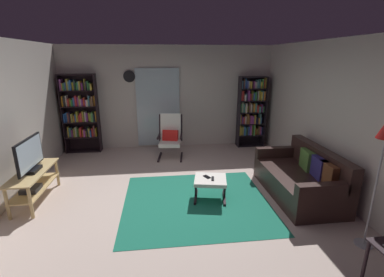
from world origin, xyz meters
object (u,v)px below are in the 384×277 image
(leather_sofa, at_px, (302,179))
(tv_remote, at_px, (213,179))
(lounge_armchair, at_px, (170,135))
(ottoman, at_px, (210,182))
(bookshelf_near_tv, at_px, (80,111))
(wall_clock, at_px, (129,76))
(tv_stand, at_px, (34,182))
(bookshelf_near_sofa, at_px, (251,111))
(cell_phone, at_px, (207,177))
(television, at_px, (30,156))

(leather_sofa, xyz_separation_m, tv_remote, (-1.55, 0.01, 0.08))
(lounge_armchair, relative_size, ottoman, 1.70)
(ottoman, height_order, tv_remote, tv_remote)
(bookshelf_near_tv, height_order, wall_clock, wall_clock)
(tv_stand, xyz_separation_m, bookshelf_near_sofa, (4.46, 2.49, 0.62))
(tv_remote, bearing_deg, wall_clock, 128.60)
(lounge_armchair, xyz_separation_m, wall_clock, (-0.95, 0.79, 1.32))
(bookshelf_near_sofa, height_order, cell_phone, bookshelf_near_sofa)
(bookshelf_near_tv, relative_size, bookshelf_near_sofa, 1.05)
(tv_stand, bearing_deg, leather_sofa, -3.92)
(wall_clock, bearing_deg, lounge_armchair, -39.55)
(wall_clock, bearing_deg, ottoman, -62.62)
(ottoman, bearing_deg, television, 174.35)
(leather_sofa, distance_m, cell_phone, 1.64)
(bookshelf_near_tv, xyz_separation_m, leather_sofa, (4.32, -2.85, -0.73))
(leather_sofa, distance_m, lounge_armchair, 3.08)
(wall_clock, bearing_deg, cell_phone, -62.94)
(lounge_armchair, xyz_separation_m, tv_remote, (0.60, -2.18, -0.15))
(bookshelf_near_tv, distance_m, leather_sofa, 5.23)
(television, xyz_separation_m, wall_clock, (1.36, 2.65, 1.07))
(ottoman, relative_size, cell_phone, 4.30)
(tv_stand, bearing_deg, bookshelf_near_tv, 86.80)
(lounge_armchair, distance_m, ottoman, 2.23)
(tv_stand, bearing_deg, bookshelf_near_sofa, 29.23)
(bookshelf_near_sofa, bearing_deg, tv_stand, -150.77)
(tv_stand, height_order, television, television)
(lounge_armchair, bearing_deg, cell_phone, -76.08)
(television, relative_size, bookshelf_near_tv, 0.44)
(bookshelf_near_tv, bearing_deg, cell_phone, -45.67)
(television, bearing_deg, bookshelf_near_tv, 86.82)
(ottoman, relative_size, tv_remote, 4.18)
(television, height_order, cell_phone, television)
(tv_stand, bearing_deg, lounge_armchair, 39.23)
(tv_stand, xyz_separation_m, tv_remote, (2.91, -0.29, 0.04))
(bookshelf_near_sofa, distance_m, wall_clock, 3.23)
(television, xyz_separation_m, cell_phone, (2.83, -0.23, -0.41))
(television, xyz_separation_m, bookshelf_near_tv, (0.14, 2.52, 0.25))
(television, height_order, bookshelf_near_sofa, bookshelf_near_sofa)
(cell_phone, height_order, wall_clock, wall_clock)
(television, distance_m, tv_remote, 2.95)
(leather_sofa, height_order, lounge_armchair, lounge_armchair)
(bookshelf_near_sofa, height_order, leather_sofa, bookshelf_near_sofa)
(tv_remote, distance_m, cell_phone, 0.12)
(bookshelf_near_sofa, xyz_separation_m, tv_remote, (-1.55, -2.79, -0.58))
(tv_stand, distance_m, leather_sofa, 4.47)
(bookshelf_near_tv, bearing_deg, ottoman, -45.72)
(cell_phone, bearing_deg, leather_sofa, -30.54)
(television, distance_m, cell_phone, 2.86)
(lounge_armchair, relative_size, wall_clock, 3.53)
(television, relative_size, cell_phone, 6.05)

